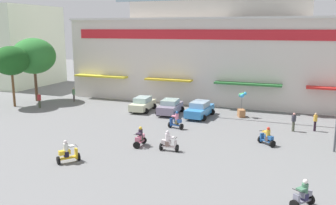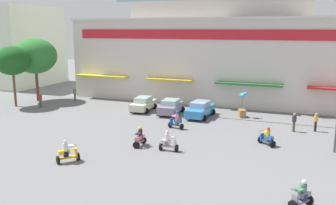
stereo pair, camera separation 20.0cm
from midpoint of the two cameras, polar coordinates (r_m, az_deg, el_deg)
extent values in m
plane|color=slate|center=(25.49, -2.98, -8.25)|extent=(128.00, 128.00, 0.00)
cube|color=silver|center=(45.68, 8.64, 6.68)|extent=(35.75, 11.16, 9.63)
cube|color=red|center=(40.03, 6.98, 10.62)|extent=(32.89, 0.12, 1.08)
cube|color=silver|center=(40.00, 7.03, 13.11)|extent=(35.75, 0.70, 0.24)
cube|color=gold|center=(45.28, -10.31, 4.12)|extent=(6.96, 1.10, 0.20)
cube|color=gold|center=(41.38, 0.31, 3.61)|extent=(5.57, 1.10, 0.20)
cube|color=#2B6F33|center=(39.14, 12.70, 2.86)|extent=(7.07, 1.10, 0.20)
cube|color=silver|center=(62.00, -23.65, 8.22)|extent=(12.59, 11.87, 11.98)
cylinder|color=brown|center=(44.02, -22.96, 1.91)|extent=(0.27, 0.27, 3.85)
ellipsoid|color=#1A511D|center=(43.64, -23.30, 6.11)|extent=(3.77, 4.04, 3.22)
cylinder|color=brown|center=(46.49, -19.85, 2.51)|extent=(0.34, 0.34, 3.68)
ellipsoid|color=#2B722F|center=(46.10, -20.16, 6.93)|extent=(5.04, 5.22, 4.23)
cube|color=beige|center=(38.61, -3.79, -0.41)|extent=(1.88, 4.09, 0.70)
cube|color=#A4C2C0|center=(38.49, -3.80, 0.49)|extent=(1.54, 2.08, 0.53)
cylinder|color=black|center=(40.10, -4.23, -0.43)|extent=(0.61, 0.20, 0.60)
cylinder|color=black|center=(39.52, -2.00, -0.58)|extent=(0.61, 0.20, 0.60)
cylinder|color=black|center=(37.87, -5.63, -1.17)|extent=(0.61, 0.20, 0.60)
cylinder|color=black|center=(37.26, -3.29, -1.35)|extent=(0.61, 0.20, 0.60)
cube|color=gray|center=(37.04, 0.60, -0.84)|extent=(2.06, 4.11, 0.77)
cube|color=#9DBEBB|center=(36.91, 0.60, 0.11)|extent=(1.67, 2.10, 0.48)
cylinder|color=black|center=(38.52, -0.16, -0.90)|extent=(0.61, 0.21, 0.60)
cylinder|color=black|center=(38.05, 2.41, -1.07)|extent=(0.61, 0.21, 0.60)
cylinder|color=black|center=(36.23, -1.31, -1.71)|extent=(0.61, 0.21, 0.60)
cylinder|color=black|center=(35.72, 1.41, -1.90)|extent=(0.61, 0.21, 0.60)
cube|color=#3485D0|center=(35.94, 5.27, -1.30)|extent=(1.96, 4.49, 0.75)
cube|color=#94B1C9|center=(35.80, 5.29, -0.28)|extent=(1.60, 2.28, 0.56)
cylinder|color=black|center=(37.55, 4.69, -1.27)|extent=(0.61, 0.20, 0.60)
cylinder|color=black|center=(37.03, 7.21, -1.51)|extent=(0.61, 0.20, 0.60)
cylinder|color=black|center=(35.05, 3.20, -2.18)|extent=(0.61, 0.20, 0.60)
cylinder|color=black|center=(34.49, 5.88, -2.46)|extent=(0.61, 0.20, 0.60)
cylinder|color=black|center=(25.10, -13.83, -8.29)|extent=(0.50, 0.43, 0.52)
cylinder|color=black|center=(24.78, -16.78, -8.72)|extent=(0.50, 0.43, 0.52)
cube|color=gold|center=(24.91, -15.30, -8.37)|extent=(0.94, 1.09, 0.10)
cube|color=gold|center=(24.72, -15.88, -7.56)|extent=(0.69, 0.77, 0.28)
cube|color=gold|center=(24.98, -14.15, -7.79)|extent=(0.34, 0.31, 0.71)
cylinder|color=black|center=(24.81, -14.15, -6.57)|extent=(0.43, 0.35, 0.04)
cube|color=black|center=(24.78, -15.63, -7.79)|extent=(0.42, 0.42, 0.36)
cylinder|color=silver|center=(24.64, -15.69, -6.81)|extent=(0.45, 0.45, 0.53)
sphere|color=silver|center=(24.53, -15.74, -5.98)|extent=(0.25, 0.25, 0.25)
cube|color=silver|center=(24.70, -15.04, -6.66)|extent=(0.54, 0.56, 0.10)
cylinder|color=black|center=(26.73, -4.82, -6.73)|extent=(0.52, 0.15, 0.52)
cylinder|color=black|center=(27.82, -3.74, -5.98)|extent=(0.52, 0.15, 0.52)
cube|color=#D56D89|center=(27.25, -4.27, -6.23)|extent=(0.30, 1.11, 0.10)
cube|color=#D56D89|center=(27.34, -4.09, -5.37)|extent=(0.31, 0.71, 0.28)
cube|color=#D56D89|center=(26.77, -4.72, -6.20)|extent=(0.32, 0.15, 0.67)
cylinder|color=black|center=(26.59, -4.76, -5.11)|extent=(0.52, 0.05, 0.04)
cube|color=#47433A|center=(27.29, -4.17, -5.67)|extent=(0.33, 0.29, 0.36)
cylinder|color=#332536|center=(27.16, -4.18, -4.79)|extent=(0.33, 0.33, 0.51)
sphere|color=gold|center=(27.06, -4.19, -4.06)|extent=(0.25, 0.25, 0.25)
cube|color=#332536|center=(26.92, -4.42, -4.90)|extent=(0.35, 0.45, 0.10)
cylinder|color=black|center=(26.00, 1.60, -7.23)|extent=(0.18, 0.53, 0.52)
cylinder|color=black|center=(26.33, -0.91, -6.98)|extent=(0.18, 0.53, 0.52)
cube|color=silver|center=(26.14, 0.34, -6.99)|extent=(1.07, 0.35, 0.10)
cube|color=silver|center=(26.09, -0.11, -6.24)|extent=(0.69, 0.34, 0.28)
cube|color=silver|center=(25.96, 1.35, -6.78)|extent=(0.16, 0.33, 0.65)
cylinder|color=black|center=(25.79, 1.41, -5.66)|extent=(0.07, 0.52, 0.04)
cube|color=#7D625B|center=(26.10, 0.09, -6.51)|extent=(0.30, 0.34, 0.36)
cylinder|color=silver|center=(25.96, 0.09, -5.54)|extent=(0.34, 0.34, 0.56)
sphere|color=silver|center=(25.85, 0.09, -4.71)|extent=(0.25, 0.25, 0.25)
cube|color=silver|center=(25.88, 0.64, -5.53)|extent=(0.46, 0.37, 0.10)
cylinder|color=black|center=(20.00, 21.61, -14.10)|extent=(0.50, 0.43, 0.52)
cube|color=slate|center=(19.55, 20.56, -14.44)|extent=(0.84, 0.98, 0.10)
cube|color=slate|center=(19.56, 21.02, -13.36)|extent=(0.63, 0.70, 0.28)
cube|color=slate|center=(19.15, 19.71, -14.45)|extent=(0.34, 0.31, 0.65)
cylinder|color=black|center=(18.91, 19.78, -13.01)|extent=(0.43, 0.34, 0.04)
cube|color=#2A274B|center=(19.54, 20.83, -13.75)|extent=(0.42, 0.42, 0.36)
cylinder|color=#417155|center=(19.37, 20.92, -12.61)|extent=(0.45, 0.45, 0.49)
sphere|color=silver|center=(19.23, 21.00, -11.65)|extent=(0.25, 0.25, 0.25)
cube|color=#417155|center=(19.17, 20.45, -12.75)|extent=(0.54, 0.56, 0.10)
cylinder|color=black|center=(32.17, 0.55, -3.51)|extent=(0.27, 0.54, 0.52)
cylinder|color=black|center=(31.52, 2.34, -3.84)|extent=(0.27, 0.54, 0.52)
cube|color=#1F4A94|center=(31.82, 1.44, -3.57)|extent=(1.10, 0.54, 0.10)
cube|color=#1F4A94|center=(31.60, 1.77, -2.91)|extent=(0.73, 0.46, 0.28)
cube|color=#1F4A94|center=(32.04, 0.73, -3.10)|extent=(0.22, 0.34, 0.71)
cylinder|color=black|center=(31.91, 0.69, -2.13)|extent=(0.17, 0.51, 0.04)
cube|color=brown|center=(31.68, 1.62, -3.09)|extent=(0.35, 0.38, 0.36)
cylinder|color=pink|center=(31.57, 1.63, -2.29)|extent=(0.39, 0.39, 0.56)
sphere|color=#22589D|center=(31.48, 1.63, -1.60)|extent=(0.25, 0.25, 0.25)
cube|color=pink|center=(31.71, 1.23, -2.17)|extent=(0.51, 0.44, 0.10)
cylinder|color=black|center=(28.89, 14.62, -5.67)|extent=(0.45, 0.48, 0.52)
cylinder|color=black|center=(28.00, 16.39, -6.33)|extent=(0.45, 0.48, 0.52)
cube|color=#205295|center=(28.42, 15.50, -5.88)|extent=(1.04, 0.96, 0.10)
cube|color=#205295|center=(28.16, 15.86, -5.36)|extent=(0.74, 0.70, 0.28)
cube|color=#205295|center=(28.74, 14.81, -5.35)|extent=(0.32, 0.33, 0.64)
cylinder|color=black|center=(28.61, 14.83, -4.33)|extent=(0.37, 0.41, 0.04)
cube|color=#4B403D|center=(28.27, 15.70, -5.54)|extent=(0.42, 0.43, 0.36)
cylinder|color=gold|center=(28.15, 15.75, -4.71)|extent=(0.45, 0.45, 0.49)
sphere|color=red|center=(28.05, 15.79, -4.01)|extent=(0.25, 0.25, 0.25)
cube|color=gold|center=(28.34, 15.36, -4.53)|extent=(0.55, 0.55, 0.10)
cylinder|color=#4D4F40|center=(32.69, 19.42, -3.60)|extent=(0.32, 0.32, 0.90)
cylinder|color=#33323D|center=(32.52, 19.50, -2.39)|extent=(0.52, 0.52, 0.52)
sphere|color=#D88F83|center=(32.43, 19.55, -1.76)|extent=(0.22, 0.22, 0.22)
cylinder|color=black|center=(33.40, 22.43, -3.52)|extent=(0.27, 0.27, 0.89)
cylinder|color=gold|center=(33.23, 22.52, -2.34)|extent=(0.43, 0.43, 0.52)
sphere|color=tan|center=(33.15, 22.57, -1.73)|extent=(0.21, 0.21, 0.21)
cylinder|color=#414D36|center=(42.41, -19.37, -0.21)|extent=(0.34, 0.34, 0.87)
cylinder|color=#9F2C2D|center=(42.28, -19.43, 0.77)|extent=(0.55, 0.55, 0.60)
sphere|color=tan|center=(42.21, -19.47, 1.31)|extent=(0.21, 0.21, 0.21)
cylinder|color=#584E4A|center=(44.89, -14.36, 0.71)|extent=(0.29, 0.29, 0.87)
cylinder|color=#4E7852|center=(44.76, -14.41, 1.64)|extent=(0.47, 0.47, 0.60)
sphere|color=tan|center=(44.69, -14.43, 2.16)|extent=(0.23, 0.23, 0.23)
cube|color=#A36B41|center=(36.65, 11.75, -1.68)|extent=(0.92, 1.07, 0.75)
cylinder|color=#4C4C4C|center=(36.44, 11.81, -0.19)|extent=(0.04, 0.04, 1.20)
sphere|color=#33A7DF|center=(36.20, 12.34, 1.39)|extent=(0.31, 0.31, 0.31)
sphere|color=#4ED047|center=(36.37, 11.98, 1.22)|extent=(0.38, 0.38, 0.38)
sphere|color=#3FACDA|center=(36.39, 11.64, 1.11)|extent=(0.39, 0.39, 0.39)
sphere|color=#4EC44B|center=(36.19, 11.66, 1.19)|extent=(0.31, 0.31, 0.31)
sphere|color=#379BE4|center=(36.07, 11.89, 1.04)|extent=(0.40, 0.40, 0.40)
camera|label=1|loc=(0.10, -89.80, 0.04)|focal=38.56mm
camera|label=2|loc=(0.10, 90.20, -0.04)|focal=38.56mm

